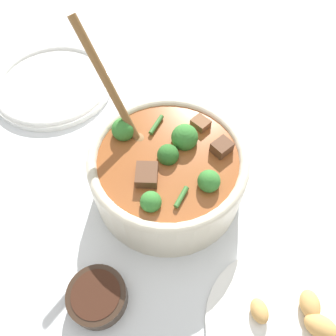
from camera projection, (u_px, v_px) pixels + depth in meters
ground_plane at (168, 188)px, 0.55m from camera, size 4.00×4.00×0.00m
stew_bowl at (168, 170)px, 0.51m from camera, size 0.28×0.24×0.25m
condiment_bowl at (97, 296)px, 0.44m from camera, size 0.08×0.08×0.03m
empty_plate at (53, 84)px, 0.68m from camera, size 0.25×0.25×0.02m
food_plate at (284, 326)px, 0.43m from camera, size 0.20×0.20×0.04m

